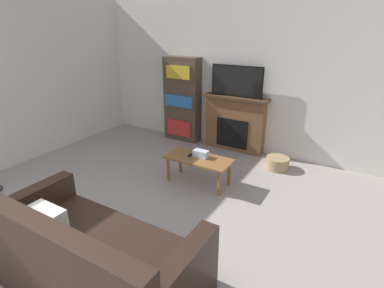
{
  "coord_description": "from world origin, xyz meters",
  "views": [
    {
      "loc": [
        2.03,
        -0.62,
        2.2
      ],
      "look_at": [
        0.06,
        2.69,
        0.66
      ],
      "focal_mm": 28.0,
      "sensor_mm": 36.0,
      "label": 1
    }
  ],
  "objects_px": {
    "tv": "(237,81)",
    "bookshelf": "(182,100)",
    "coffee_table": "(198,162)",
    "storage_basket": "(277,163)",
    "couch": "(91,260)",
    "fireplace": "(235,123)"
  },
  "relations": [
    {
      "from": "tv",
      "to": "bookshelf",
      "type": "distance_m",
      "value": 1.22
    },
    {
      "from": "coffee_table",
      "to": "storage_basket",
      "type": "distance_m",
      "value": 1.41
    },
    {
      "from": "coffee_table",
      "to": "bookshelf",
      "type": "relative_size",
      "value": 0.59
    },
    {
      "from": "couch",
      "to": "storage_basket",
      "type": "height_order",
      "value": "couch"
    },
    {
      "from": "bookshelf",
      "to": "storage_basket",
      "type": "distance_m",
      "value": 2.23
    },
    {
      "from": "couch",
      "to": "storage_basket",
      "type": "relative_size",
      "value": 5.2
    },
    {
      "from": "fireplace",
      "to": "coffee_table",
      "type": "xyz_separation_m",
      "value": [
        0.07,
        -1.47,
        -0.17
      ]
    },
    {
      "from": "tv",
      "to": "coffee_table",
      "type": "height_order",
      "value": "tv"
    },
    {
      "from": "couch",
      "to": "tv",
      "type": "bearing_deg",
      "value": 93.54
    },
    {
      "from": "tv",
      "to": "couch",
      "type": "xyz_separation_m",
      "value": [
        0.22,
        -3.6,
        -0.98
      ]
    },
    {
      "from": "couch",
      "to": "storage_basket",
      "type": "distance_m",
      "value": 3.31
    },
    {
      "from": "fireplace",
      "to": "coffee_table",
      "type": "height_order",
      "value": "fireplace"
    },
    {
      "from": "bookshelf",
      "to": "tv",
      "type": "bearing_deg",
      "value": 0.16
    },
    {
      "from": "couch",
      "to": "fireplace",
      "type": "bearing_deg",
      "value": 93.52
    },
    {
      "from": "bookshelf",
      "to": "storage_basket",
      "type": "height_order",
      "value": "bookshelf"
    },
    {
      "from": "fireplace",
      "to": "storage_basket",
      "type": "xyz_separation_m",
      "value": [
        0.95,
        -0.4,
        -0.41
      ]
    },
    {
      "from": "tv",
      "to": "couch",
      "type": "height_order",
      "value": "tv"
    },
    {
      "from": "coffee_table",
      "to": "bookshelf",
      "type": "bearing_deg",
      "value": 129.56
    },
    {
      "from": "tv",
      "to": "bookshelf",
      "type": "bearing_deg",
      "value": -179.84
    },
    {
      "from": "fireplace",
      "to": "tv",
      "type": "distance_m",
      "value": 0.77
    },
    {
      "from": "tv",
      "to": "coffee_table",
      "type": "relative_size",
      "value": 0.98
    },
    {
      "from": "coffee_table",
      "to": "storage_basket",
      "type": "height_order",
      "value": "coffee_table"
    }
  ]
}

